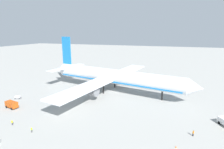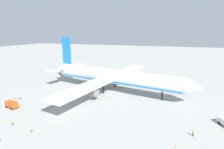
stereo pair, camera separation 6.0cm
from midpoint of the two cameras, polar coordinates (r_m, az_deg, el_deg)
ground_plane at (r=90.68m, az=0.99°, el=-5.34°), size 600.00×600.00×0.00m
airliner at (r=89.18m, az=0.27°, el=-0.67°), size 79.44×75.83×26.40m
service_truck_2 at (r=81.45m, az=-29.14°, el=-8.22°), size 5.76×3.42×2.66m
baggage_cart_0 at (r=109.75m, az=24.92°, el=-3.14°), size 1.78×3.10×0.40m
baggage_cart_1 at (r=91.32m, az=-27.61°, el=-6.31°), size 3.10×2.21×1.35m
ground_worker_0 at (r=60.76m, az=-24.06°, el=-15.64°), size 0.54×0.54×1.61m
ground_worker_1 at (r=58.92m, az=24.27°, el=-16.53°), size 0.41×0.41×1.75m
ground_worker_4 at (r=67.52m, az=-29.00°, el=-13.12°), size 0.55×0.55×1.76m
traffic_cone_0 at (r=118.69m, az=21.55°, el=-1.63°), size 0.36×0.36×0.55m
traffic_cone_2 at (r=52.67m, az=19.55°, el=-20.69°), size 0.36×0.36×0.55m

